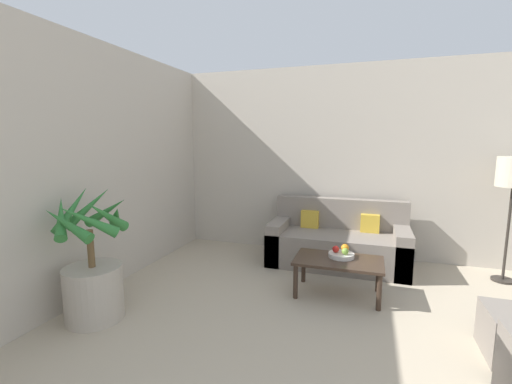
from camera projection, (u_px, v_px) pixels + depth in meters
wall_back at (421, 163)px, 4.57m from camera, size 8.39×0.06×2.70m
potted_palm at (93, 275)px, 3.14m from camera, size 0.73×0.73×1.24m
sofa_loveseat at (337, 243)px, 4.58m from camera, size 1.78×0.80×0.85m
coffee_table at (338, 264)px, 3.65m from camera, size 0.92×0.54×0.40m
fruit_bowl at (341, 255)px, 3.71m from camera, size 0.27×0.27×0.05m
apple_red at (336, 249)px, 3.72m from camera, size 0.07×0.07×0.07m
apple_green at (345, 251)px, 3.65m from camera, size 0.07×0.07×0.07m
orange_fruit at (345, 248)px, 3.74m from camera, size 0.09×0.09×0.09m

